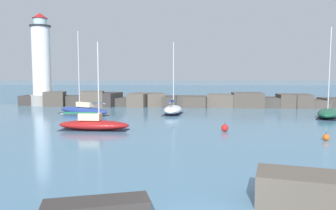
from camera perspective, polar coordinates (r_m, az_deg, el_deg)
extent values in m
cube|color=teal|center=(114.39, 3.69, 2.61)|extent=(400.00, 116.00, 0.01)
cube|color=#383330|center=(61.08, -21.94, 0.77)|extent=(4.99, 3.60, 1.66)
cube|color=#4C443D|center=(58.02, -19.09, 1.02)|extent=(3.77, 4.03, 2.41)
cube|color=#423D38|center=(58.00, -15.67, 0.75)|extent=(5.23, 4.10, 1.67)
cube|color=brown|center=(56.01, -13.01, 1.08)|extent=(4.36, 5.18, 2.50)
cube|color=#383330|center=(55.94, -10.27, 0.99)|extent=(3.97, 5.58, 2.24)
cube|color=#423D38|center=(56.20, -7.76, 0.59)|extent=(3.25, 3.94, 1.34)
cube|color=brown|center=(54.38, -4.88, 0.91)|extent=(3.93, 5.27, 2.20)
cube|color=brown|center=(54.75, -2.31, 0.93)|extent=(3.77, 5.45, 2.15)
cube|color=#423D38|center=(54.22, 0.63, 0.65)|extent=(3.62, 5.69, 1.70)
cube|color=#4C443D|center=(53.90, 4.36, 0.63)|extent=(5.52, 5.81, 1.72)
cube|color=brown|center=(54.55, 9.34, 0.79)|extent=(5.18, 4.83, 2.03)
cube|color=#4C443D|center=(54.52, 13.64, 0.87)|extent=(4.87, 4.46, 2.34)
cube|color=#423D38|center=(56.01, 17.28, 0.49)|extent=(3.45, 5.06, 1.55)
cube|color=#4C443D|center=(56.57, 21.08, 0.70)|extent=(5.28, 4.89, 2.10)
cube|color=#4C443D|center=(58.03, 24.46, 0.25)|extent=(4.65, 5.79, 1.22)
cylinder|color=gray|center=(60.41, -20.98, 0.83)|extent=(4.07, 4.07, 1.80)
cylinder|color=white|center=(60.31, -21.19, 7.14)|extent=(3.01, 3.01, 11.51)
cylinder|color=#232328|center=(60.83, -21.37, 12.68)|extent=(3.46, 3.46, 0.25)
cylinder|color=silver|center=(60.93, -21.40, 13.33)|extent=(2.11, 2.11, 1.15)
cone|color=#B21919|center=(61.09, -21.43, 14.28)|extent=(2.56, 2.56, 0.90)
cube|color=brown|center=(14.43, 23.97, -13.41)|extent=(4.72, 3.19, 1.28)
ellipsoid|color=white|center=(43.39, 0.87, -0.84)|extent=(2.88, 5.70, 1.15)
cube|color=black|center=(43.45, 0.87, -1.58)|extent=(2.80, 5.43, 0.03)
cylinder|color=silver|center=(43.55, 0.96, 5.43)|extent=(0.12, 0.12, 8.33)
cylinder|color=#BCBCC1|center=(42.20, 0.64, 0.52)|extent=(0.44, 3.01, 0.10)
cube|color=navy|center=(42.19, 0.64, 0.66)|extent=(0.49, 2.57, 0.20)
ellipsoid|color=maroon|center=(31.55, -12.78, -3.43)|extent=(6.81, 2.18, 0.95)
cube|color=black|center=(31.62, -12.76, -4.25)|extent=(6.47, 2.13, 0.03)
cube|color=beige|center=(31.55, -13.39, -1.99)|extent=(2.06, 1.14, 0.64)
cylinder|color=silver|center=(31.05, -12.04, 4.05)|extent=(0.12, 0.12, 7.26)
cylinder|color=#BCBCC1|center=(31.86, -15.12, -1.54)|extent=(3.71, 0.24, 0.10)
cube|color=#1E664C|center=(31.85, -15.12, -1.36)|extent=(3.16, 0.32, 0.20)
ellipsoid|color=navy|center=(44.53, -14.57, -0.94)|extent=(8.04, 5.30, 1.02)
cube|color=black|center=(44.59, -14.56, -1.57)|extent=(7.66, 5.08, 0.03)
cube|color=beige|center=(44.17, -14.23, 0.10)|extent=(2.61, 1.98, 0.64)
cylinder|color=silver|center=(44.73, -15.29, 6.05)|extent=(0.12, 0.12, 9.86)
cylinder|color=#BCBCC1|center=(43.30, -13.09, 0.33)|extent=(4.02, 2.14, 0.10)
cube|color=#4C4C51|center=(43.29, -13.09, 0.46)|extent=(3.47, 1.92, 0.20)
ellipsoid|color=#195138|center=(44.08, 26.08, -1.30)|extent=(4.86, 6.67, 1.11)
cube|color=black|center=(44.13, 26.05, -2.00)|extent=(4.67, 6.37, 0.03)
cylinder|color=silver|center=(43.37, 26.32, 5.72)|extent=(0.12, 0.12, 9.67)
cylinder|color=#BCBCC1|center=(45.23, 26.24, 0.25)|extent=(1.64, 3.16, 0.10)
cube|color=#4C4C51|center=(45.23, 26.24, 0.37)|extent=(1.50, 2.73, 0.20)
sphere|color=red|center=(30.55, 9.86, -3.94)|extent=(0.66, 0.66, 0.66)
cylinder|color=black|center=(30.49, 9.87, -3.14)|extent=(0.04, 0.04, 0.20)
sphere|color=#EA5914|center=(28.82, 25.83, -5.08)|extent=(0.51, 0.51, 0.51)
cylinder|color=black|center=(28.76, 25.86, -4.39)|extent=(0.04, 0.04, 0.20)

